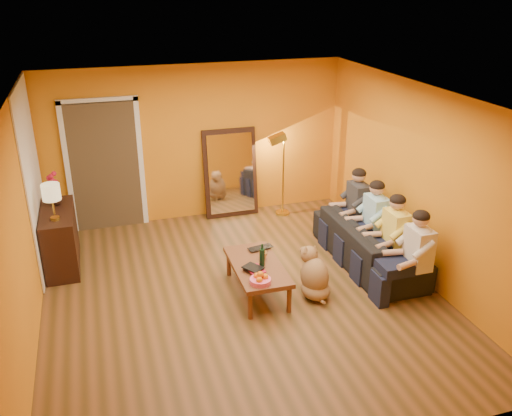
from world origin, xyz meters
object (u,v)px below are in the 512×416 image
object	(u,v)px
table_lamp	(53,202)
sofa	(369,243)
coffee_table	(257,279)
tumbler	(263,255)
person_far_left	(418,255)
person_mid_right	(375,221)
laptop	(262,250)
mirror_frame	(230,173)
sideboard	(60,239)
vase	(56,198)
person_mid_left	(395,237)
wine_bottle	(262,255)
person_far_right	(358,206)
floor_lamp	(283,175)
dog	(315,272)

from	to	relation	value
table_lamp	sofa	world-z (taller)	table_lamp
coffee_table	tumbler	distance (m)	0.31
person_far_left	tumbler	distance (m)	1.97
person_mid_right	tumbler	xyz separation A→B (m)	(-1.80, -0.29, -0.14)
laptop	person_far_left	bearing A→B (deg)	-40.68
mirror_frame	sideboard	xyz separation A→B (m)	(-2.79, -1.08, -0.34)
vase	person_mid_left	bearing A→B (deg)	-23.82
person_mid_left	person_mid_right	size ratio (longest dim) A/B	1.00
person_far_left	tumbler	size ratio (longest dim) A/B	11.01
person_mid_right	coffee_table	bearing A→B (deg)	-167.93
mirror_frame	wine_bottle	xyz separation A→B (m)	(-0.29, -2.67, -0.18)
mirror_frame	coffee_table	bearing A→B (deg)	-97.30
sofa	person_far_left	xyz separation A→B (m)	(0.13, -1.00, 0.30)
person_far_right	tumbler	distance (m)	1.99
tumbler	laptop	size ratio (longest dim) A/B	0.32
sideboard	floor_lamp	xyz separation A→B (m)	(3.65, 0.80, 0.29)
mirror_frame	table_lamp	size ratio (longest dim) A/B	2.98
table_lamp	wine_bottle	distance (m)	2.87
coffee_table	dog	size ratio (longest dim) A/B	1.78
laptop	person_mid_left	bearing A→B (deg)	-25.51
sideboard	vase	world-z (taller)	vase
sofa	tumbler	xyz separation A→B (m)	(-1.67, -0.19, 0.16)
person_mid_right	laptop	world-z (taller)	person_mid_right
vase	tumbler	bearing A→B (deg)	-32.95
mirror_frame	laptop	world-z (taller)	mirror_frame
sideboard	person_mid_left	size ratio (longest dim) A/B	0.97
dog	floor_lamp	bearing A→B (deg)	95.16
wine_bottle	person_mid_right	bearing A→B (deg)	13.84
sideboard	table_lamp	size ratio (longest dim) A/B	2.31
mirror_frame	sideboard	size ratio (longest dim) A/B	1.29
mirror_frame	person_mid_left	size ratio (longest dim) A/B	1.25
sofa	floor_lamp	world-z (taller)	floor_lamp
sofa	tumbler	size ratio (longest dim) A/B	19.32
person_far_left	table_lamp	bearing A→B (deg)	156.18
table_lamp	laptop	xyz separation A→B (m)	(2.63, -0.89, -0.67)
floor_lamp	wine_bottle	world-z (taller)	floor_lamp
dog	person_mid_right	size ratio (longest dim) A/B	0.56
table_lamp	tumbler	world-z (taller)	table_lamp
mirror_frame	wine_bottle	size ratio (longest dim) A/B	4.90
sofa	wine_bottle	bearing A→B (deg)	101.71
coffee_table	sideboard	bearing A→B (deg)	148.80
sofa	person_mid_left	bearing A→B (deg)	-163.89
person_mid_right	sofa	bearing A→B (deg)	-142.43
dog	tumbler	distance (m)	0.71
table_lamp	vase	size ratio (longest dim) A/B	2.59
wine_bottle	tumbler	xyz separation A→B (m)	(0.07, 0.17, -0.10)
person_far_left	sofa	bearing A→B (deg)	97.41
person_mid_left	tumbler	xyz separation A→B (m)	(-1.80, 0.26, -0.14)
floor_lamp	person_mid_right	bearing A→B (deg)	-65.18
table_lamp	laptop	bearing A→B (deg)	-18.64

